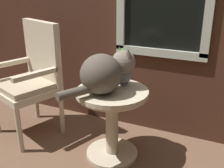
# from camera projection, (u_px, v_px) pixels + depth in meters

# --- Properties ---
(ground_plane) EXTENTS (6.00, 6.00, 0.00)m
(ground_plane) POSITION_uv_depth(u_px,v_px,m) (81.00, 168.00, 2.11)
(ground_plane) COLOR brown
(wicker_side_table) EXTENTS (0.56, 0.56, 0.58)m
(wicker_side_table) POSITION_uv_depth(u_px,v_px,m) (112.00, 111.00, 2.14)
(wicker_side_table) COLOR beige
(wicker_side_table) RESTS_ON ground_plane
(wicker_chair) EXTENTS (0.64, 0.62, 1.03)m
(wicker_chair) POSITION_uv_depth(u_px,v_px,m) (32.00, 76.00, 2.47)
(wicker_chair) COLOR beige
(wicker_chair) RESTS_ON ground_plane
(cat) EXTENTS (0.41, 0.60, 0.32)m
(cat) POSITION_uv_depth(u_px,v_px,m) (105.00, 72.00, 1.98)
(cat) COLOR brown
(cat) RESTS_ON wicker_side_table
(pewter_vase_with_ivy) EXTENTS (0.13, 0.14, 0.29)m
(pewter_vase_with_ivy) POSITION_uv_depth(u_px,v_px,m) (123.00, 73.00, 2.15)
(pewter_vase_with_ivy) COLOR #99999E
(pewter_vase_with_ivy) RESTS_ON wicker_side_table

